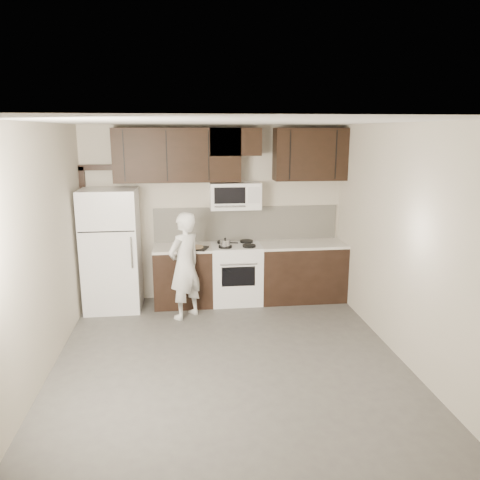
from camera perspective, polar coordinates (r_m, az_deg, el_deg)
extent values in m
plane|color=#504E4B|center=(5.61, -1.33, -14.51)|extent=(4.50, 4.50, 0.00)
plane|color=#BEB7A2|center=(7.32, -3.10, 3.26)|extent=(4.00, 0.00, 4.00)
plane|color=white|center=(4.97, -1.50, 14.23)|extent=(4.50, 4.50, 0.00)
cube|color=black|center=(7.22, -6.93, -4.44)|extent=(0.87, 0.62, 0.87)
cube|color=black|center=(7.45, 7.52, -3.92)|extent=(1.32, 0.62, 0.87)
cube|color=silver|center=(7.10, -7.03, -0.94)|extent=(0.87, 0.64, 0.04)
cube|color=silver|center=(7.33, 7.63, -0.51)|extent=(1.32, 0.64, 0.04)
cube|color=white|center=(7.26, -0.48, -4.16)|extent=(0.76, 0.62, 0.89)
cube|color=white|center=(7.14, -0.48, -0.67)|extent=(0.76, 0.62, 0.02)
cube|color=black|center=(6.96, -0.20, -4.47)|extent=(0.50, 0.01, 0.30)
cylinder|color=silver|center=(6.86, -0.16, -2.97)|extent=(0.55, 0.02, 0.02)
cylinder|color=black|center=(6.97, -1.82, -0.81)|extent=(0.20, 0.20, 0.03)
cylinder|color=black|center=(7.01, 1.12, -0.73)|extent=(0.20, 0.20, 0.03)
cylinder|color=black|center=(7.26, -2.03, -0.24)|extent=(0.20, 0.20, 0.03)
cylinder|color=black|center=(7.30, 0.79, -0.16)|extent=(0.20, 0.20, 0.03)
cube|color=beige|center=(7.39, 0.80, 2.03)|extent=(2.90, 0.02, 0.54)
cube|color=black|center=(7.03, -7.64, 10.22)|extent=(1.85, 0.35, 0.78)
cube|color=black|center=(7.29, 8.54, 10.29)|extent=(1.10, 0.35, 0.78)
cube|color=black|center=(7.07, -0.63, 11.88)|extent=(0.76, 0.35, 0.40)
cube|color=white|center=(7.12, -0.60, 5.43)|extent=(0.76, 0.38, 0.40)
cube|color=black|center=(6.91, -1.25, 5.44)|extent=(0.46, 0.01, 0.24)
cube|color=silver|center=(6.95, 1.71, 5.49)|extent=(0.18, 0.01, 0.24)
cylinder|color=silver|center=(6.91, -1.23, 4.10)|extent=(0.46, 0.02, 0.02)
cube|color=white|center=(7.13, -15.38, -1.17)|extent=(0.80, 0.72, 1.80)
cube|color=black|center=(6.70, -16.00, 0.97)|extent=(0.77, 0.01, 0.02)
cylinder|color=silver|center=(6.70, -13.09, -1.51)|extent=(0.03, 0.03, 0.45)
cube|color=black|center=(7.48, -18.21, 0.47)|extent=(0.08, 0.08, 2.10)
cube|color=black|center=(7.29, -17.16, 8.44)|extent=(0.50, 0.08, 0.08)
cylinder|color=silver|center=(6.96, -1.82, -0.45)|extent=(0.16, 0.16, 0.12)
sphere|color=black|center=(6.94, -1.82, 0.16)|extent=(0.03, 0.03, 0.03)
cylinder|color=black|center=(6.93, -0.84, -0.34)|extent=(0.15, 0.06, 0.02)
cube|color=black|center=(6.93, -5.48, -0.99)|extent=(0.42, 0.37, 0.02)
cylinder|color=#CFB98B|center=(6.93, -5.49, -0.85)|extent=(0.30, 0.30, 0.02)
imported|color=white|center=(6.61, -6.76, -3.14)|extent=(0.66, 0.65, 1.53)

